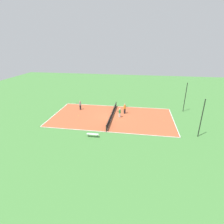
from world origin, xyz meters
The scene contains 13 objects.
ground_plane centered at (0.00, 0.00, 0.00)m, with size 80.00×80.00×0.00m, color #47843D.
court_surface centered at (0.00, 0.00, 0.01)m, with size 10.59×19.91×0.02m.
tennis_net centered at (0.00, 0.00, 0.52)m, with size 10.39×0.10×0.97m.
bench centered at (6.85, -1.49, 0.39)m, with size 0.36×1.57×0.45m.
player_center_orange centered at (-1.82, 1.94, 1.05)m, with size 0.79×0.96×1.77m.
player_far_green centered at (-0.11, 1.26, 0.89)m, with size 0.97×0.75×1.53m.
player_baseline_gray centered at (-2.45, -6.29, 0.99)m, with size 0.78×0.96×1.68m.
tennis_ball_near_net centered at (1.85, -5.47, 0.06)m, with size 0.07×0.07×0.07m, color #CCE033.
tennis_ball_left_sideline centered at (0.36, -5.66, 0.06)m, with size 0.07×0.07×0.07m, color #CCE033.
tennis_ball_right_alley centered at (1.01, 0.90, 0.06)m, with size 0.07×0.07×0.07m, color #CCE033.
tennis_ball_midcourt centered at (0.21, 8.41, 0.06)m, with size 0.07×0.07×0.07m, color #CCE033.
fence_post_back_left centered at (-4.54, 12.24, 2.60)m, with size 0.12×0.12×5.20m.
fence_post_back_right centered at (4.54, 12.24, 2.60)m, with size 0.12×0.12×5.20m.
Camera 1 is at (26.29, 4.17, 11.70)m, focal length 28.00 mm.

